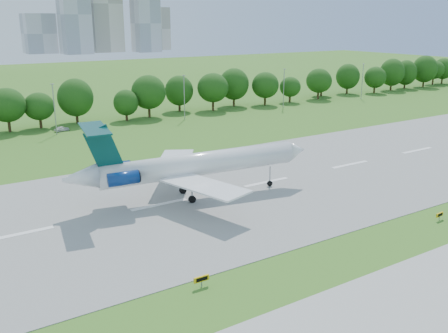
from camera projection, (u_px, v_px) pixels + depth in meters
ground at (384, 233)px, 64.43m from camera, size 600.00×600.00×0.00m
runway at (266, 182)px, 84.63m from camera, size 400.00×45.00×0.08m
tree_line at (119, 97)px, 137.04m from camera, size 288.40×8.40×10.40m
light_poles at (124, 102)px, 127.62m from camera, size 175.90×0.25×12.19m
skyline at (100, 15)px, 423.34m from camera, size 127.00×52.00×80.00m
airliner at (187, 165)px, 75.67m from camera, size 39.00×28.10×12.59m
taxi_sign_left at (201, 279)px, 51.26m from camera, size 1.75×0.26×1.22m
taxi_sign_right at (440, 215)px, 68.47m from camera, size 1.56×0.32×1.09m
service_vehicle_b at (62, 129)px, 123.59m from camera, size 3.94×2.40×1.25m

